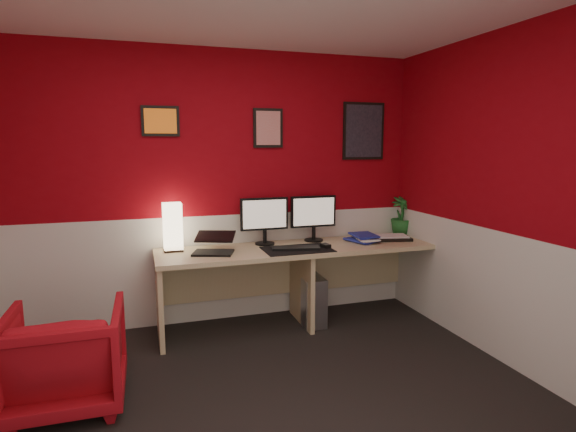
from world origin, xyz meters
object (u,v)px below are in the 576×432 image
(monitor_right, at_px, (314,211))
(zen_tray, at_px, (391,238))
(shoji_lamp, at_px, (173,228))
(armchair, at_px, (66,357))
(pc_tower, at_px, (309,298))
(monitor_left, at_px, (265,214))
(potted_plant, at_px, (402,216))
(desk, at_px, (302,285))
(laptop, at_px, (213,241))

(monitor_right, xyz_separation_m, zen_tray, (0.75, -0.18, -0.28))
(shoji_lamp, height_order, armchair, shoji_lamp)
(shoji_lamp, xyz_separation_m, armchair, (-0.75, -1.02, -0.61))
(monitor_right, height_order, pc_tower, monitor_right)
(monitor_left, relative_size, potted_plant, 1.49)
(monitor_right, distance_m, pc_tower, 0.82)
(monitor_left, xyz_separation_m, potted_plant, (1.47, 0.04, -0.10))
(desk, xyz_separation_m, pc_tower, (0.08, 0.01, -0.14))
(potted_plant, xyz_separation_m, armchair, (-3.05, -1.07, -0.60))
(laptop, relative_size, armchair, 0.47)
(armchair, bearing_deg, shoji_lamp, -125.45)
(zen_tray, bearing_deg, shoji_lamp, 175.60)
(monitor_right, xyz_separation_m, potted_plant, (0.98, 0.03, -0.10))
(shoji_lamp, distance_m, armchair, 1.41)
(desk, height_order, monitor_left, monitor_left)
(laptop, bearing_deg, armchair, -123.20)
(laptop, relative_size, zen_tray, 0.94)
(monitor_right, bearing_deg, zen_tray, -13.20)
(monitor_left, bearing_deg, potted_plant, 1.59)
(zen_tray, relative_size, pc_tower, 0.78)
(desk, bearing_deg, monitor_left, 147.53)
(desk, xyz_separation_m, zen_tray, (0.94, 0.02, 0.38))
(desk, xyz_separation_m, monitor_left, (-0.30, 0.19, 0.66))
(shoji_lamp, bearing_deg, monitor_right, 0.71)
(desk, distance_m, monitor_left, 0.74)
(monitor_left, relative_size, pc_tower, 1.29)
(zen_tray, height_order, potted_plant, potted_plant)
(laptop, bearing_deg, zen_tray, 21.76)
(potted_plant, bearing_deg, zen_tray, -138.24)
(shoji_lamp, relative_size, laptop, 1.21)
(desk, xyz_separation_m, potted_plant, (1.17, 0.23, 0.56))
(monitor_left, relative_size, monitor_right, 1.00)
(desk, distance_m, zen_tray, 1.01)
(desk, xyz_separation_m, laptop, (-0.81, -0.04, 0.47))
(shoji_lamp, xyz_separation_m, monitor_right, (1.32, 0.02, 0.09))
(shoji_lamp, bearing_deg, desk, -9.11)
(desk, distance_m, monitor_right, 0.71)
(desk, xyz_separation_m, shoji_lamp, (-1.13, 0.18, 0.56))
(shoji_lamp, bearing_deg, monitor_left, 0.56)
(armchair, bearing_deg, laptop, -142.10)
(shoji_lamp, distance_m, potted_plant, 2.30)
(laptop, relative_size, potted_plant, 0.85)
(shoji_lamp, xyz_separation_m, monitor_left, (0.83, 0.01, 0.09))
(monitor_left, bearing_deg, monitor_right, 0.95)
(desk, relative_size, pc_tower, 5.78)
(monitor_right, distance_m, zen_tray, 0.82)
(monitor_right, height_order, armchair, monitor_right)
(laptop, distance_m, armchair, 1.43)
(potted_plant, distance_m, armchair, 3.29)
(monitor_left, distance_m, monitor_right, 0.49)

